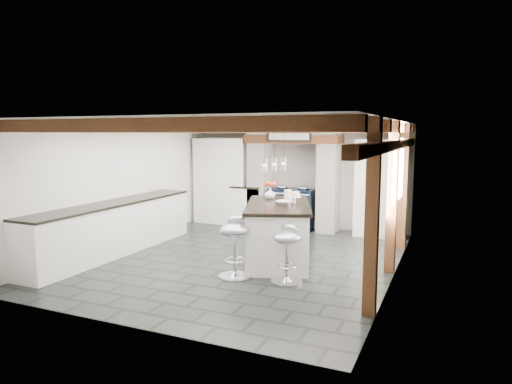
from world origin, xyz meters
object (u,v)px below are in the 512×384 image
at_px(kitchen_island, 278,232).
at_px(bar_stool_far, 235,240).
at_px(range_cooker, 293,208).
at_px(bar_stool_near, 287,247).

relative_size(kitchen_island, bar_stool_far, 2.39).
xyz_separation_m(range_cooker, bar_stool_far, (0.36, -3.65, 0.10)).
bearing_deg(bar_stool_far, kitchen_island, 52.34).
height_order(bar_stool_near, bar_stool_far, bar_stool_far).
bearing_deg(kitchen_island, bar_stool_near, -82.51).
distance_m(range_cooker, kitchen_island, 2.63).
height_order(range_cooker, kitchen_island, kitchen_island).
height_order(kitchen_island, bar_stool_far, kitchen_island).
bearing_deg(range_cooker, bar_stool_near, -72.22).
bearing_deg(kitchen_island, range_cooker, 83.93).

